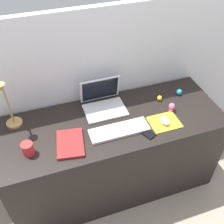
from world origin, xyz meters
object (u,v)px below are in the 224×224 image
mouse (165,121)px  toy_figurine_pink (172,107)px  toy_figurine_cyan (179,92)px  laptop (103,101)px  keyboard (119,130)px  notebook_pad (70,143)px  cell_phone (146,132)px  desk_lamp (8,106)px  coffee_mug (28,149)px  toy_figurine_yellow (160,98)px

mouse → toy_figurine_pink: 0.15m
toy_figurine_cyan → toy_figurine_pink: (-0.15, -0.15, 0.01)m
laptop → toy_figurine_pink: 0.51m
mouse → toy_figurine_pink: size_ratio=1.46×
laptop → toy_figurine_pink: laptop is taller
keyboard → notebook_pad: (-0.34, -0.01, 0.00)m
cell_phone → desk_lamp: 0.92m
keyboard → desk_lamp: size_ratio=1.06×
coffee_mug → keyboard: bearing=-0.3°
coffee_mug → toy_figurine_pink: coffee_mug is taller
toy_figurine_yellow → toy_figurine_pink: bearing=-77.5°
cell_phone → toy_figurine_yellow: bearing=25.5°
cell_phone → toy_figurine_yellow: 0.37m
desk_lamp → toy_figurine_pink: (1.10, -0.20, -0.15)m
toy_figurine_pink → mouse: bearing=-136.7°
laptop → desk_lamp: 0.65m
notebook_pad → coffee_mug: coffee_mug is taller
keyboard → desk_lamp: 0.74m
cell_phone → toy_figurine_pink: size_ratio=1.94×
toy_figurine_cyan → notebook_pad: bearing=-165.6°
keyboard → coffee_mug: size_ratio=4.73×
keyboard → toy_figurine_yellow: 0.46m
laptop → toy_figurine_cyan: (0.61, -0.05, -0.03)m
keyboard → cell_phone: (0.17, -0.07, -0.01)m
desk_lamp → coffee_mug: desk_lamp is taller
keyboard → coffee_mug: 0.60m
laptop → keyboard: 0.29m
desk_lamp → coffee_mug: size_ratio=4.45×
keyboard → toy_figurine_yellow: size_ratio=9.78×
notebook_pad → toy_figurine_pink: (0.77, 0.08, 0.03)m
toy_figurine_yellow → mouse: bearing=-107.8°
laptop → toy_figurine_pink: bearing=-24.0°
mouse → toy_figurine_cyan: size_ratio=1.96×
cell_phone → toy_figurine_cyan: size_ratio=2.62×
mouse → coffee_mug: coffee_mug is taller
cell_phone → desk_lamp: size_ratio=0.33×
keyboard → mouse: bearing=-4.1°
cell_phone → notebook_pad: size_ratio=0.53×
laptop → coffee_mug: (-0.57, -0.28, -0.01)m
toy_figurine_cyan → cell_phone: bearing=-144.2°
desk_lamp → toy_figurine_pink: desk_lamp is taller
toy_figurine_pink → keyboard: bearing=-170.1°
keyboard → toy_figurine_cyan: bearing=21.4°
notebook_pad → mouse: bearing=8.0°
keyboard → mouse: size_ratio=4.27×
notebook_pad → coffee_mug: (-0.26, 0.01, 0.03)m
cell_phone → toy_figurine_cyan: (0.41, 0.30, 0.02)m
notebook_pad → toy_figurine_pink: 0.78m
toy_figurine_pink → cell_phone: bearing=-151.2°
keyboard → toy_figurine_pink: 0.44m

